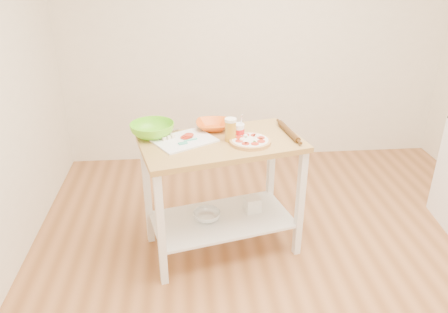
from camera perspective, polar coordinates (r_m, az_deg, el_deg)
name	(u,v)px	position (r m, az deg, el deg)	size (l,w,h in m)	color
room_shell	(323,105)	(2.44, 12.81, 6.63)	(4.04, 4.54, 2.74)	#AC6E3F
prep_island	(222,173)	(3.16, -0.27, -2.21)	(1.23, 0.85, 0.90)	#AF8847
pizza	(250,141)	(3.02, 3.42, 2.05)	(0.29, 0.29, 0.05)	#DFA85F
cutting_board	(184,140)	(3.06, -5.30, 2.18)	(0.50, 0.46, 0.04)	white
spatula	(187,141)	(3.02, -4.86, 1.98)	(0.14, 0.10, 0.01)	#3FB897
knife	(156,132)	(3.19, -8.81, 3.15)	(0.26, 0.11, 0.01)	silver
orange_bowl	(213,125)	(3.25, -1.48, 4.10)	(0.25, 0.25, 0.06)	#D95713
green_bowl	(152,130)	(3.16, -9.34, 3.46)	(0.31, 0.31, 0.10)	#6CD61E
beer_pint	(231,130)	(3.03, 0.86, 3.53)	(0.08, 0.08, 0.16)	#BD8925
yogurt_tub	(238,131)	(3.10, 1.91, 3.39)	(0.08, 0.08, 0.18)	white
rolling_pin	(289,131)	(3.20, 8.44, 3.27)	(0.04, 0.04, 0.35)	#4F2F12
shelf_glass_bowl	(207,216)	(3.33, -2.24, -7.75)	(0.21, 0.21, 0.06)	silver
shelf_bin	(252,204)	(3.42, 3.69, -6.23)	(0.12, 0.12, 0.12)	white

